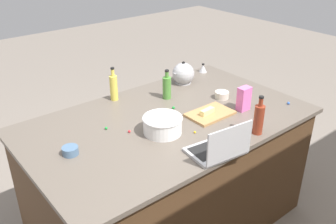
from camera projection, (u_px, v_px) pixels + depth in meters
ground_plane at (168, 220)px, 2.88m from camera, size 12.00×12.00×0.00m
island_counter at (168, 173)px, 2.68m from camera, size 1.91×1.15×0.90m
laptop at (220, 148)px, 2.06m from camera, size 0.33×0.27×0.22m
mixing_bowl_large at (163, 124)px, 2.28m from camera, size 0.25×0.25×0.11m
bottle_oil at (114, 87)px, 2.69m from camera, size 0.06×0.06×0.25m
bottle_olive at (167, 87)px, 2.72m from camera, size 0.06×0.06×0.22m
bottle_soy at (259, 119)px, 2.26m from camera, size 0.06×0.06×0.25m
kettle at (183, 74)px, 2.99m from camera, size 0.21×0.18×0.20m
cutting_board at (210, 114)px, 2.52m from camera, size 0.31×0.21×0.02m
butter_stick_left at (207, 111)px, 2.49m from camera, size 0.11×0.04×0.04m
ramekin_small at (70, 151)px, 2.08m from camera, size 0.09×0.09×0.05m
ramekin_medium at (221, 95)px, 2.75m from camera, size 0.10×0.10×0.05m
kitchen_timer at (203, 68)px, 3.23m from camera, size 0.07×0.07×0.08m
candy_bag at (244, 99)px, 2.55m from camera, size 0.09×0.06×0.17m
candy_0 at (195, 132)px, 2.30m from camera, size 0.01×0.01×0.01m
candy_1 at (288, 103)px, 2.66m from camera, size 0.02×0.02×0.02m
candy_2 at (106, 128)px, 2.34m from camera, size 0.02×0.02×0.02m
candy_3 at (129, 131)px, 2.30m from camera, size 0.02×0.02×0.02m
candy_4 at (173, 108)px, 2.60m from camera, size 0.02×0.02×0.02m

